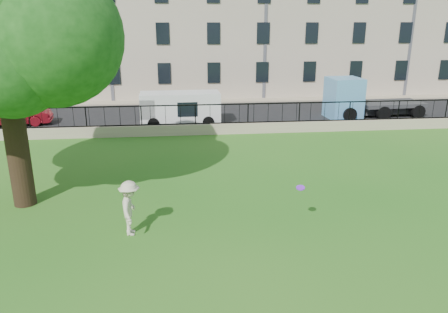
{
  "coord_description": "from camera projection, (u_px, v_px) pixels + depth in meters",
  "views": [
    {
      "loc": [
        -0.96,
        -12.12,
        6.38
      ],
      "look_at": [
        0.71,
        3.5,
        1.35
      ],
      "focal_mm": 35.0,
      "sensor_mm": 36.0,
      "label": 1
    }
  ],
  "objects": [
    {
      "name": "ground",
      "position": [
        213.0,
        233.0,
        13.52
      ],
      "size": [
        120.0,
        120.0,
        0.0
      ],
      "primitive_type": "plane",
      "color": "#206718",
      "rests_on": "ground"
    },
    {
      "name": "white_van",
      "position": [
        180.0,
        109.0,
        26.76
      ],
      "size": [
        4.85,
        1.97,
        2.02
      ],
      "primitive_type": "cube",
      "rotation": [
        0.0,
        0.0,
        0.02
      ],
      "color": "silver",
      "rests_on": "street"
    },
    {
      "name": "street",
      "position": [
        193.0,
        117.0,
        29.33
      ],
      "size": [
        60.0,
        9.0,
        0.01
      ],
      "primitive_type": "cube",
      "color": "black",
      "rests_on": "ground"
    },
    {
      "name": "iron_railing",
      "position": [
        195.0,
        115.0,
        24.53
      ],
      "size": [
        50.0,
        0.05,
        1.13
      ],
      "color": "black",
      "rests_on": "retaining_wall"
    },
    {
      "name": "sidewalk",
      "position": [
        190.0,
        102.0,
        34.24
      ],
      "size": [
        60.0,
        1.4,
        0.12
      ],
      "primitive_type": "cube",
      "color": "gray",
      "rests_on": "ground"
    },
    {
      "name": "red_sedan",
      "position": [
        15.0,
        114.0,
        26.78
      ],
      "size": [
        4.35,
        1.97,
        1.38
      ],
      "primitive_type": "imported",
      "rotation": [
        0.0,
        0.0,
        1.69
      ],
      "color": "maroon",
      "rests_on": "street"
    },
    {
      "name": "building_row",
      "position": [
        186.0,
        11.0,
        37.51
      ],
      "size": [
        56.4,
        10.4,
        13.8
      ],
      "color": "#C3B19B",
      "rests_on": "ground"
    },
    {
      "name": "man",
      "position": [
        130.0,
        208.0,
        13.21
      ],
      "size": [
        0.64,
        1.12,
        1.73
      ],
      "primitive_type": "imported",
      "rotation": [
        0.0,
        0.0,
        1.57
      ],
      "color": "beige",
      "rests_on": "ground"
    },
    {
      "name": "blue_truck",
      "position": [
        374.0,
        97.0,
        28.91
      ],
      "size": [
        6.43,
        2.63,
        2.64
      ],
      "primitive_type": "cube",
      "rotation": [
        0.0,
        0.0,
        0.06
      ],
      "color": "#60A7E3",
      "rests_on": "street"
    },
    {
      "name": "retaining_wall",
      "position": [
        196.0,
        129.0,
        24.79
      ],
      "size": [
        50.0,
        0.4,
        0.6
      ],
      "primitive_type": "cube",
      "color": "gray",
      "rests_on": "ground"
    },
    {
      "name": "frisbee",
      "position": [
        300.0,
        188.0,
        13.32
      ],
      "size": [
        0.35,
        0.34,
        0.12
      ],
      "primitive_type": "cylinder",
      "rotation": [
        0.21,
        -0.14,
        0.32
      ],
      "color": "#7E26DA"
    }
  ]
}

